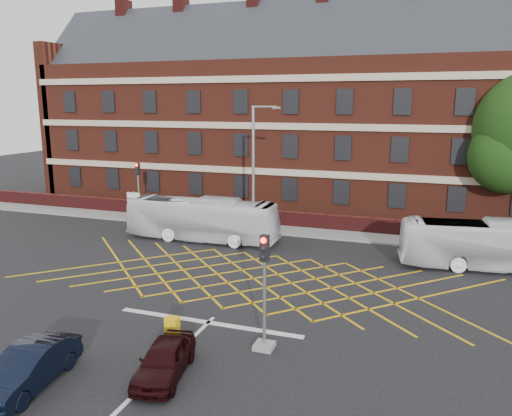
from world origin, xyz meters
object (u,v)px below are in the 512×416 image
(car_maroon, at_px, (165,359))
(traffic_light_far, at_px, (139,195))
(bus_right, at_px, (492,245))
(traffic_light_near, at_px, (264,303))
(direction_signs, at_px, (134,202))
(utility_cabinet, at_px, (172,329))
(bus_left, at_px, (202,219))
(street_lamp, at_px, (254,196))
(car_navy, at_px, (28,368))

(car_maroon, relative_size, traffic_light_far, 0.81)
(bus_right, xyz_separation_m, traffic_light_near, (-8.69, -12.46, 0.43))
(direction_signs, bearing_deg, utility_cabinet, -53.44)
(traffic_light_far, relative_size, direction_signs, 1.94)
(traffic_light_near, relative_size, traffic_light_far, 1.00)
(bus_left, distance_m, bus_right, 17.07)
(bus_right, distance_m, street_lamp, 13.96)
(traffic_light_near, bearing_deg, traffic_light_far, 133.21)
(traffic_light_near, bearing_deg, car_navy, -142.11)
(car_navy, distance_m, utility_cabinet, 5.05)
(car_navy, distance_m, car_maroon, 4.20)
(bus_left, bearing_deg, car_navy, -173.42)
(traffic_light_far, bearing_deg, street_lamp, -17.15)
(utility_cabinet, bearing_deg, car_maroon, -67.25)
(bus_left, relative_size, direction_signs, 4.53)
(traffic_light_near, relative_size, utility_cabinet, 4.46)
(traffic_light_near, height_order, utility_cabinet, traffic_light_near)
(direction_signs, bearing_deg, bus_left, -25.02)
(bus_left, bearing_deg, direction_signs, 64.34)
(bus_right, distance_m, direction_signs, 24.61)
(bus_left, xyz_separation_m, direction_signs, (-7.29, 3.40, -0.01))
(car_maroon, bearing_deg, utility_cabinet, 102.44)
(car_maroon, distance_m, traffic_light_far, 23.65)
(bus_left, xyz_separation_m, utility_cabinet, (4.96, -13.11, -0.91))
(car_maroon, bearing_deg, bus_left, 100.70)
(traffic_light_far, xyz_separation_m, utility_cabinet, (12.30, -17.32, -1.29))
(bus_right, height_order, traffic_light_far, traffic_light_far)
(bus_left, xyz_separation_m, traffic_light_near, (8.38, -12.53, 0.38))
(traffic_light_near, height_order, traffic_light_far, same)
(traffic_light_far, bearing_deg, car_maroon, -55.91)
(street_lamp, relative_size, utility_cabinet, 8.94)
(traffic_light_near, bearing_deg, bus_right, 55.10)
(car_maroon, xyz_separation_m, direction_signs, (-13.19, 18.75, 0.79))
(car_navy, relative_size, utility_cabinet, 4.15)
(car_maroon, distance_m, traffic_light_near, 3.94)
(bus_left, height_order, traffic_light_far, traffic_light_far)
(car_maroon, bearing_deg, traffic_light_far, 113.78)
(car_maroon, height_order, street_lamp, street_lamp)
(direction_signs, bearing_deg, street_lamp, -13.13)
(bus_right, xyz_separation_m, car_navy, (-14.88, -17.27, -0.67))
(car_maroon, height_order, direction_signs, direction_signs)
(bus_left, distance_m, direction_signs, 8.05)
(bus_left, relative_size, utility_cabinet, 10.40)
(utility_cabinet, bearing_deg, traffic_light_near, 9.68)
(street_lamp, bearing_deg, car_maroon, -80.74)
(car_navy, bearing_deg, direction_signs, 108.08)
(car_navy, xyz_separation_m, traffic_light_far, (-9.54, 21.55, 1.11))
(bus_left, bearing_deg, traffic_light_near, -146.86)
(utility_cabinet, bearing_deg, car_navy, -123.13)
(bus_left, relative_size, street_lamp, 1.16)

